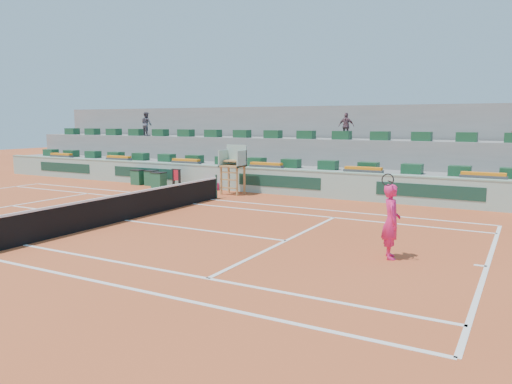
# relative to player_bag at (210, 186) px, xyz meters

# --- Properties ---
(ground) EXTENTS (90.00, 90.00, 0.00)m
(ground) POSITION_rel_player_bag_xyz_m (1.84, -8.14, -0.19)
(ground) COLOR #AC4521
(ground) RESTS_ON ground
(seating_tier_lower) EXTENTS (36.00, 4.00, 1.20)m
(seating_tier_lower) POSITION_rel_player_bag_xyz_m (1.84, 2.56, 0.41)
(seating_tier_lower) COLOR gray
(seating_tier_lower) RESTS_ON ground
(seating_tier_upper) EXTENTS (36.00, 2.40, 2.60)m
(seating_tier_upper) POSITION_rel_player_bag_xyz_m (1.84, 4.16, 1.11)
(seating_tier_upper) COLOR gray
(seating_tier_upper) RESTS_ON ground
(stadium_back_wall) EXTENTS (36.00, 0.40, 4.40)m
(stadium_back_wall) POSITION_rel_player_bag_xyz_m (1.84, 5.76, 2.01)
(stadium_back_wall) COLOR gray
(stadium_back_wall) RESTS_ON ground
(player_bag) EXTENTS (0.84, 0.37, 0.37)m
(player_bag) POSITION_rel_player_bag_xyz_m (0.00, 0.00, 0.00)
(player_bag) COLOR #EF1F69
(player_bag) RESTS_ON ground
(spectator_left) EXTENTS (0.88, 0.77, 1.52)m
(spectator_left) POSITION_rel_player_bag_xyz_m (-7.03, 3.26, 3.17)
(spectator_left) COLOR #4C4B57
(spectator_left) RESTS_ON seating_tier_upper
(spectator_mid) EXTENTS (0.84, 0.43, 1.37)m
(spectator_mid) POSITION_rel_player_bag_xyz_m (6.04, 3.63, 3.10)
(spectator_mid) COLOR #674551
(spectator_mid) RESTS_ON seating_tier_upper
(court_lines) EXTENTS (23.89, 11.09, 0.01)m
(court_lines) POSITION_rel_player_bag_xyz_m (1.84, -8.14, -0.18)
(court_lines) COLOR white
(court_lines) RESTS_ON ground
(tennis_net) EXTENTS (0.10, 11.97, 1.10)m
(tennis_net) POSITION_rel_player_bag_xyz_m (1.84, -8.14, 0.34)
(tennis_net) COLOR black
(tennis_net) RESTS_ON ground
(advertising_hoarding) EXTENTS (36.00, 0.34, 1.26)m
(advertising_hoarding) POSITION_rel_player_bag_xyz_m (1.86, 0.35, 0.45)
(advertising_hoarding) COLOR #92B8A9
(advertising_hoarding) RESTS_ON ground
(umpire_chair) EXTENTS (1.10, 0.90, 2.40)m
(umpire_chair) POSITION_rel_player_bag_xyz_m (1.84, -0.65, 1.36)
(umpire_chair) COLOR #9E713C
(umpire_chair) RESTS_ON ground
(seat_row_lower) EXTENTS (32.90, 0.60, 0.44)m
(seat_row_lower) POSITION_rel_player_bag_xyz_m (1.84, 1.66, 1.23)
(seat_row_lower) COLOR #174728
(seat_row_lower) RESTS_ON seating_tier_lower
(seat_row_upper) EXTENTS (32.90, 0.60, 0.44)m
(seat_row_upper) POSITION_rel_player_bag_xyz_m (1.84, 3.56, 2.63)
(seat_row_upper) COLOR #174728
(seat_row_upper) RESTS_ON seating_tier_upper
(flower_planters) EXTENTS (26.80, 0.36, 0.28)m
(flower_planters) POSITION_rel_player_bag_xyz_m (0.34, 0.86, 1.15)
(flower_planters) COLOR #454545
(flower_planters) RESTS_ON seating_tier_lower
(drink_cooler_a) EXTENTS (0.70, 0.60, 0.84)m
(drink_cooler_a) POSITION_rel_player_bag_xyz_m (-2.87, -0.65, 0.24)
(drink_cooler_a) COLOR #1B5336
(drink_cooler_a) RESTS_ON ground
(drink_cooler_b) EXTENTS (0.66, 0.57, 0.84)m
(drink_cooler_b) POSITION_rel_player_bag_xyz_m (-3.87, -0.07, 0.24)
(drink_cooler_b) COLOR #1B5336
(drink_cooler_b) RESTS_ON ground
(drink_cooler_c) EXTENTS (0.67, 0.58, 0.84)m
(drink_cooler_c) POSITION_rel_player_bag_xyz_m (-4.78, -0.15, 0.24)
(drink_cooler_c) COLOR #1B5336
(drink_cooler_c) RESTS_ON ground
(towel_rack) EXTENTS (0.59, 0.10, 1.03)m
(towel_rack) POSITION_rel_player_bag_xyz_m (-1.93, -0.33, 0.42)
(towel_rack) COLOR black
(towel_rack) RESTS_ON ground
(tennis_player) EXTENTS (0.70, 0.98, 2.28)m
(tennis_player) POSITION_rel_player_bag_xyz_m (11.43, -8.52, 0.79)
(tennis_player) COLOR #EF1F69
(tennis_player) RESTS_ON ground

